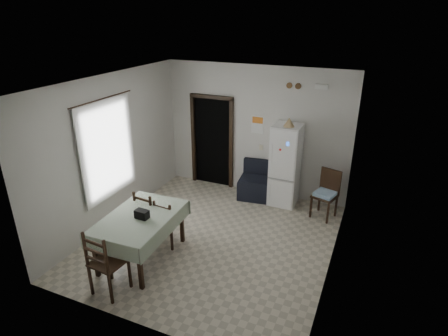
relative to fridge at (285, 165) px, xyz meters
name	(u,v)px	position (x,y,z in m)	size (l,w,h in m)	color
ground	(213,239)	(-0.80, -1.93, -0.89)	(4.50, 4.50, 0.00)	#BDB39B
ceiling	(211,82)	(-0.80, -1.93, 2.01)	(4.20, 4.50, 0.02)	white
wall_back	(255,131)	(-0.80, 0.32, 0.56)	(4.20, 0.02, 2.90)	silver
wall_front	(133,235)	(-0.80, -4.18, 0.56)	(4.20, 0.02, 2.90)	silver
wall_left	(113,151)	(-2.90, -1.93, 0.56)	(0.02, 4.50, 2.90)	silver
wall_right	(339,189)	(1.30, -1.93, 0.56)	(0.02, 4.50, 2.90)	silver
doorway	(216,139)	(-1.85, 0.52, 0.17)	(1.06, 0.52, 2.22)	black
window_recess	(103,149)	(-2.95, -2.13, 0.66)	(0.10, 1.20, 1.60)	silver
curtain	(108,150)	(-2.84, -2.13, 0.66)	(0.02, 1.45, 1.85)	white
curtain_rod	(102,99)	(-2.83, -2.13, 1.61)	(0.02, 0.02, 1.60)	black
calendar	(258,124)	(-0.75, 0.31, 0.73)	(0.28, 0.02, 0.40)	white
calendar_image	(258,120)	(-0.75, 0.30, 0.83)	(0.24, 0.01, 0.14)	orange
light_switch	(261,147)	(-0.65, 0.31, 0.21)	(0.08, 0.02, 0.12)	beige
vent_left	(289,85)	(-0.10, 0.30, 1.63)	(0.12, 0.12, 0.03)	brown
vent_right	(298,86)	(0.08, 0.30, 1.63)	(0.12, 0.12, 0.03)	brown
emergency_light	(322,87)	(0.55, 0.28, 1.66)	(0.25, 0.07, 0.09)	white
fridge	(285,165)	(0.00, 0.00, 0.00)	(0.58, 0.58, 1.78)	white
tan_cone	(289,122)	(0.04, -0.09, 0.98)	(0.22, 0.22, 0.18)	tan
navy_seat	(255,180)	(-0.66, 0.00, -0.47)	(0.69, 0.66, 0.83)	black
corner_chair	(325,195)	(0.92, -0.28, -0.39)	(0.43, 0.43, 1.00)	black
dining_table	(142,237)	(-1.68, -2.91, -0.48)	(1.03, 1.57, 0.82)	#A2B299
black_bag	(142,214)	(-1.59, -2.94, 0.00)	(0.22, 0.13, 0.15)	black
dining_chair_far_left	(150,214)	(-1.88, -2.33, -0.39)	(0.42, 0.42, 0.99)	black
dining_chair_far_right	(169,221)	(-1.48, -2.34, -0.44)	(0.39, 0.39, 0.90)	black
dining_chair_near_head	(108,261)	(-1.63, -3.79, -0.35)	(0.46, 0.46, 1.08)	black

